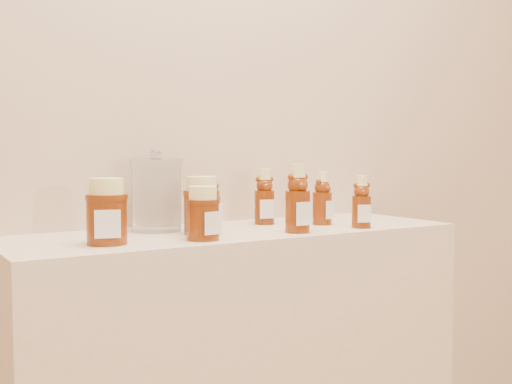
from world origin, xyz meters
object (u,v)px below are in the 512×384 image
bear_bottle_front_left (298,194)px  honey_jar_left (107,211)px  bear_bottle_back_left (211,198)px  glass_canister (156,191)px

bear_bottle_front_left → honey_jar_left: size_ratio=1.34×
bear_bottle_front_left → bear_bottle_back_left: bearing=124.9°
bear_bottle_back_left → glass_canister: size_ratio=0.76×
glass_canister → honey_jar_left: bearing=-139.2°
bear_bottle_back_left → glass_canister: bearing=-172.6°
honey_jar_left → glass_canister: size_ratio=0.71×
bear_bottle_front_left → glass_canister: size_ratio=0.96×
honey_jar_left → bear_bottle_back_left: bearing=42.5°
bear_bottle_back_left → bear_bottle_front_left: size_ratio=0.79×
honey_jar_left → glass_canister: 0.25m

